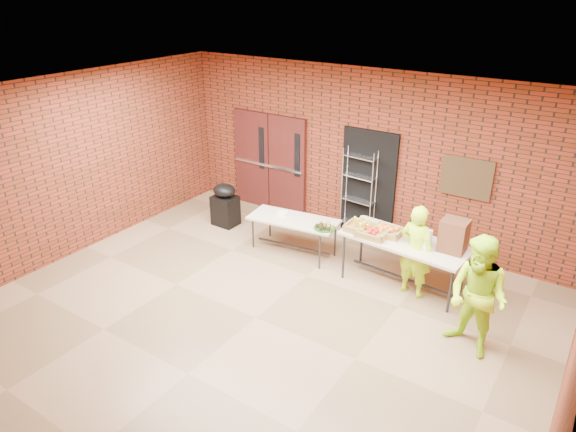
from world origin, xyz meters
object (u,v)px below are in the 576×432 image
Objects in this scene: table_right at (404,244)px; covered_grill at (225,205)px; table_left at (293,222)px; wire_rack at (358,193)px; volunteer_man at (478,297)px; coffee_dispenser at (454,236)px; volunteer_woman at (416,251)px.

covered_grill reaches higher than table_right.
table_right reaches higher than table_left.
wire_rack reaches higher than table_left.
volunteer_man is (2.87, -2.29, -0.03)m from wire_rack.
table_left is 0.82× the size of table_right.
wire_rack reaches higher than table_right.
wire_rack is at bearing 55.41° from table_left.
table_left is at bearing -178.09° from coffee_dispenser.
covered_grill is at bearing -178.08° from table_right.
wire_rack reaches higher than coffee_dispenser.
wire_rack is at bearing 25.05° from covered_grill.
coffee_dispenser is at bearing -6.01° from table_left.
wire_rack is 1.03× the size of table_left.
coffee_dispenser is 0.58× the size of covered_grill.
table_right is at bearing -20.10° from volunteer_woman.
volunteer_man is (5.31, -1.21, 0.41)m from covered_grill.
wire_rack is 3.67m from volunteer_man.
covered_grill is 4.16m from volunteer_woman.
coffee_dispenser is at bearing -147.83° from volunteer_woman.
table_right is at bearing -1.41° from covered_grill.
volunteer_woman is at bearing -24.72° from table_right.
coffee_dispenser is (0.73, 0.07, 0.32)m from table_right.
wire_rack reaches higher than volunteer_woman.
wire_rack reaches higher than volunteer_man.
coffee_dispenser is 1.32m from volunteer_man.
volunteer_woman reaches higher than table_left.
table_left is at bearing -173.37° from volunteer_man.
coffee_dispenser is (2.82, 0.09, 0.47)m from table_left.
wire_rack is at bearing 164.01° from volunteer_man.
table_right is 3.91m from covered_grill.
wire_rack is 2.70m from covered_grill.
volunteer_woman is (-0.48, -0.20, -0.32)m from coffee_dispenser.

